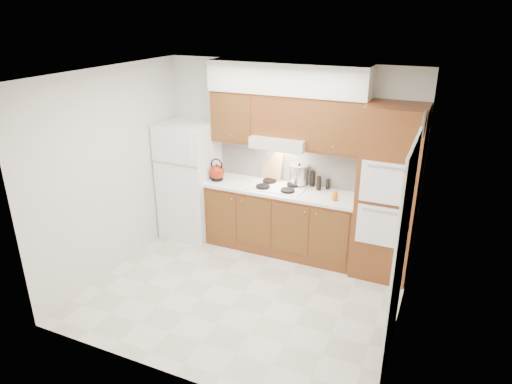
% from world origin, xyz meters
% --- Properties ---
extents(floor, '(3.60, 3.60, 0.00)m').
position_xyz_m(floor, '(0.00, 0.00, 0.00)').
color(floor, beige).
rests_on(floor, ground).
extents(ceiling, '(3.60, 3.60, 0.00)m').
position_xyz_m(ceiling, '(0.00, 0.00, 2.60)').
color(ceiling, white).
rests_on(ceiling, wall_back).
extents(wall_back, '(3.60, 0.02, 2.60)m').
position_xyz_m(wall_back, '(0.00, 1.50, 1.30)').
color(wall_back, silver).
rests_on(wall_back, floor).
extents(wall_left, '(0.02, 3.00, 2.60)m').
position_xyz_m(wall_left, '(-1.80, 0.00, 1.30)').
color(wall_left, silver).
rests_on(wall_left, floor).
extents(wall_right, '(0.02, 3.00, 2.60)m').
position_xyz_m(wall_right, '(1.80, 0.00, 1.30)').
color(wall_right, silver).
rests_on(wall_right, floor).
extents(fridge, '(0.75, 0.72, 1.72)m').
position_xyz_m(fridge, '(-1.41, 1.14, 0.86)').
color(fridge, white).
rests_on(fridge, floor).
extents(base_cabinets, '(2.11, 0.60, 0.90)m').
position_xyz_m(base_cabinets, '(0.02, 1.20, 0.45)').
color(base_cabinets, brown).
rests_on(base_cabinets, floor).
extents(countertop, '(2.13, 0.62, 0.04)m').
position_xyz_m(countertop, '(0.03, 1.19, 0.92)').
color(countertop, white).
rests_on(countertop, base_cabinets).
extents(backsplash, '(2.11, 0.03, 0.56)m').
position_xyz_m(backsplash, '(0.02, 1.49, 1.22)').
color(backsplash, white).
rests_on(backsplash, countertop).
extents(oven_cabinet, '(0.70, 0.65, 2.20)m').
position_xyz_m(oven_cabinet, '(1.44, 1.18, 1.10)').
color(oven_cabinet, brown).
rests_on(oven_cabinet, floor).
extents(upper_cab_left, '(0.63, 0.33, 0.70)m').
position_xyz_m(upper_cab_left, '(-0.71, 1.33, 1.85)').
color(upper_cab_left, brown).
rests_on(upper_cab_left, wall_back).
extents(upper_cab_right, '(0.73, 0.33, 0.70)m').
position_xyz_m(upper_cab_right, '(0.72, 1.33, 1.85)').
color(upper_cab_right, brown).
rests_on(upper_cab_right, wall_back).
extents(range_hood, '(0.75, 0.45, 0.15)m').
position_xyz_m(range_hood, '(-0.02, 1.27, 1.57)').
color(range_hood, silver).
rests_on(range_hood, wall_back).
extents(upper_cab_over_hood, '(0.75, 0.33, 0.55)m').
position_xyz_m(upper_cab_over_hood, '(-0.02, 1.33, 1.92)').
color(upper_cab_over_hood, brown).
rests_on(upper_cab_over_hood, range_hood).
extents(soffit, '(2.13, 0.36, 0.40)m').
position_xyz_m(soffit, '(0.03, 1.32, 2.40)').
color(soffit, silver).
rests_on(soffit, wall_back).
extents(cooktop, '(0.74, 0.50, 0.01)m').
position_xyz_m(cooktop, '(-0.02, 1.21, 0.95)').
color(cooktop, white).
rests_on(cooktop, countertop).
extents(doorway, '(0.02, 0.90, 2.10)m').
position_xyz_m(doorway, '(1.79, -0.35, 1.05)').
color(doorway, black).
rests_on(doorway, floor).
extents(wall_clock, '(0.02, 0.30, 0.30)m').
position_xyz_m(wall_clock, '(1.79, 0.55, 2.15)').
color(wall_clock, '#3F3833').
rests_on(wall_clock, wall_right).
extents(kettle, '(0.25, 0.25, 0.22)m').
position_xyz_m(kettle, '(-0.93, 1.12, 1.06)').
color(kettle, maroon).
rests_on(kettle, countertop).
extents(cutting_board, '(0.34, 0.18, 0.43)m').
position_xyz_m(cutting_board, '(-0.22, 1.45, 1.14)').
color(cutting_board, tan).
rests_on(cutting_board, countertop).
extents(stock_pot, '(0.33, 0.33, 0.26)m').
position_xyz_m(stock_pot, '(0.20, 1.40, 1.10)').
color(stock_pot, silver).
rests_on(stock_pot, cooktop).
extents(condiment_a, '(0.08, 0.08, 0.22)m').
position_xyz_m(condiment_a, '(0.39, 1.44, 1.05)').
color(condiment_a, black).
rests_on(condiment_a, countertop).
extents(condiment_b, '(0.06, 0.06, 0.19)m').
position_xyz_m(condiment_b, '(0.51, 1.34, 1.04)').
color(condiment_b, black).
rests_on(condiment_b, countertop).
extents(condiment_c, '(0.06, 0.06, 0.15)m').
position_xyz_m(condiment_c, '(0.61, 1.42, 1.01)').
color(condiment_c, black).
rests_on(condiment_c, countertop).
extents(orange_near, '(0.10, 0.10, 0.09)m').
position_xyz_m(orange_near, '(0.80, 1.07, 0.98)').
color(orange_near, orange).
rests_on(orange_near, countertop).
extents(orange_far, '(0.08, 0.08, 0.07)m').
position_xyz_m(orange_far, '(0.76, 1.21, 0.98)').
color(orange_far, '#FF980D').
rests_on(orange_far, countertop).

